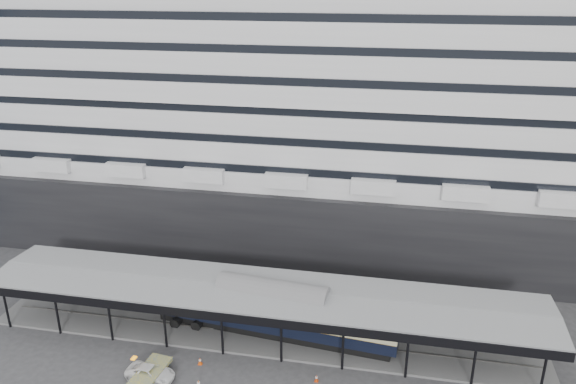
# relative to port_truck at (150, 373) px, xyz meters

# --- Properties ---
(ground) EXTENTS (200.00, 200.00, 0.00)m
(ground) POSITION_rel_port_truck_xyz_m (8.24, 3.80, -0.63)
(ground) COLOR #353538
(ground) RESTS_ON ground
(cruise_ship) EXTENTS (130.00, 30.00, 43.90)m
(cruise_ship) POSITION_rel_port_truck_xyz_m (8.29, 35.80, 17.72)
(cruise_ship) COLOR black
(cruise_ship) RESTS_ON ground
(platform_canopy) EXTENTS (56.00, 9.18, 5.30)m
(platform_canopy) POSITION_rel_port_truck_xyz_m (8.24, 8.80, 1.74)
(platform_canopy) COLOR slate
(platform_canopy) RESTS_ON ground
(port_truck) EXTENTS (4.71, 2.57, 1.25)m
(port_truck) POSITION_rel_port_truck_xyz_m (0.00, 0.00, 0.00)
(port_truck) COLOR white
(port_truck) RESTS_ON ground
(pullman_carriage) EXTENTS (25.45, 5.81, 24.79)m
(pullman_carriage) POSITION_rel_port_truck_xyz_m (9.38, 8.80, 2.35)
(pullman_carriage) COLOR black
(pullman_carriage) RESTS_ON ground
(traffic_cone_left) EXTENTS (0.42, 0.42, 0.75)m
(traffic_cone_left) POSITION_rel_port_truck_xyz_m (3.70, 2.79, -0.26)
(traffic_cone_left) COLOR #E84F0C
(traffic_cone_left) RESTS_ON ground
(traffic_cone_mid) EXTENTS (0.57, 0.57, 0.84)m
(traffic_cone_mid) POSITION_rel_port_truck_xyz_m (4.67, -0.30, -0.21)
(traffic_cone_mid) COLOR #E1580C
(traffic_cone_mid) RESTS_ON ground
(traffic_cone_right) EXTENTS (0.36, 0.36, 0.69)m
(traffic_cone_right) POSITION_rel_port_truck_xyz_m (14.81, 2.55, -0.28)
(traffic_cone_right) COLOR red
(traffic_cone_right) RESTS_ON ground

